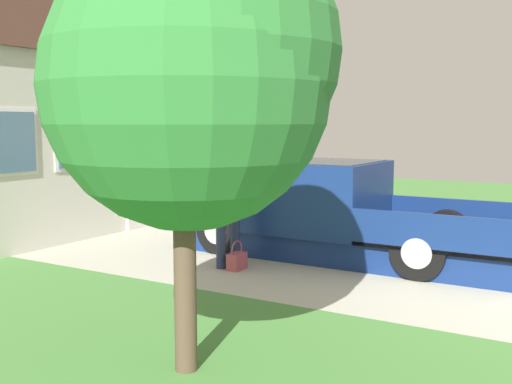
% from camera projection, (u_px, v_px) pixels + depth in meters
% --- Properties ---
extents(pickup_truck, '(2.07, 5.50, 1.59)m').
position_uv_depth(pickup_truck, '(327.00, 213.00, 10.17)').
color(pickup_truck, navy).
rests_on(pickup_truck, ground).
extents(person_with_hat, '(0.53, 0.43, 1.71)m').
position_uv_depth(person_with_hat, '(228.00, 204.00, 9.34)').
color(person_with_hat, navy).
rests_on(person_with_hat, ground).
extents(handbag, '(0.32, 0.19, 0.45)m').
position_uv_depth(handbag, '(237.00, 260.00, 9.20)').
color(handbag, '#B24C56').
rests_on(handbag, ground).
extents(house_with_garage, '(11.29, 6.38, 4.33)m').
position_uv_depth(house_with_garage, '(48.00, 124.00, 14.39)').
color(house_with_garage, beige).
rests_on(house_with_garage, ground).
extents(front_yard_tree, '(2.58, 2.62, 4.00)m').
position_uv_depth(front_yard_tree, '(198.00, 72.00, 5.35)').
color(front_yard_tree, brown).
rests_on(front_yard_tree, ground).
extents(wheeled_trash_bin, '(0.60, 0.72, 1.09)m').
position_uv_depth(wheeled_trash_bin, '(242.00, 190.00, 14.68)').
color(wheeled_trash_bin, '#424247').
rests_on(wheeled_trash_bin, ground).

